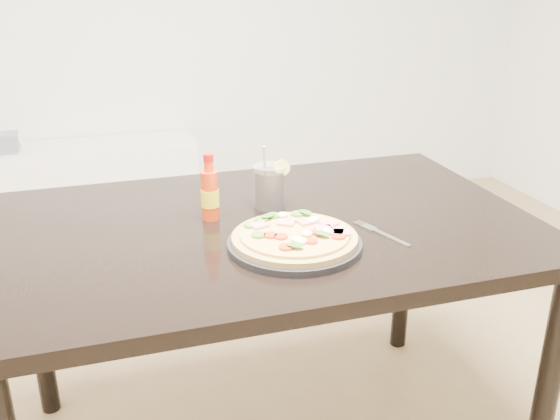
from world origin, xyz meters
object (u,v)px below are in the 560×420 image
object	(u,v)px
fork	(380,233)
cola_cup	(270,187)
media_console	(63,193)
hot_sauce_bottle	(210,194)
pizza	(295,236)
plate	(294,244)
dining_table	(267,251)

from	to	relation	value
fork	cola_cup	bearing A→B (deg)	110.25
fork	media_console	distance (m)	2.23
hot_sauce_bottle	cola_cup	bearing A→B (deg)	12.78
fork	hot_sauce_bottle	bearing A→B (deg)	131.46
hot_sauce_bottle	media_console	world-z (taller)	hot_sauce_bottle
media_console	pizza	bearing A→B (deg)	-73.11
fork	pizza	bearing A→B (deg)	163.61
cola_cup	fork	bearing A→B (deg)	-51.30
hot_sauce_bottle	fork	size ratio (longest dim) A/B	0.97
cola_cup	fork	world-z (taller)	cola_cup
plate	cola_cup	world-z (taller)	cola_cup
dining_table	fork	size ratio (longest dim) A/B	7.62
hot_sauce_bottle	media_console	xyz separation A→B (m)	(-0.45, 1.78, -0.57)
cola_cup	fork	distance (m)	0.34
cola_cup	fork	xyz separation A→B (m)	(0.21, -0.26, -0.05)
pizza	hot_sauce_bottle	distance (m)	0.28
pizza	media_console	distance (m)	2.17
dining_table	plate	size ratio (longest dim) A/B	4.35
plate	fork	bearing A→B (deg)	2.45
pizza	media_console	bearing A→B (deg)	106.89
hot_sauce_bottle	cola_cup	size ratio (longest dim) A/B	0.99
plate	cola_cup	distance (m)	0.28
dining_table	plate	distance (m)	0.19
plate	pizza	world-z (taller)	pizza
media_console	hot_sauce_bottle	bearing A→B (deg)	-75.73
hot_sauce_bottle	cola_cup	distance (m)	0.18
hot_sauce_bottle	fork	bearing A→B (deg)	-30.09
plate	media_console	size ratio (longest dim) A/B	0.23
dining_table	cola_cup	world-z (taller)	cola_cup
dining_table	pizza	bearing A→B (deg)	-81.74
dining_table	cola_cup	bearing A→B (deg)	69.09
hot_sauce_bottle	media_console	bearing A→B (deg)	104.27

